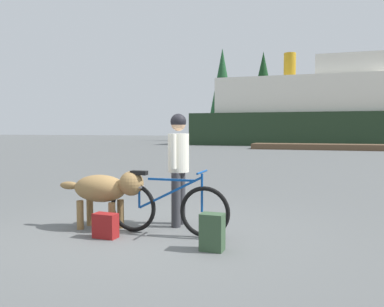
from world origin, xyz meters
name	(u,v)px	position (x,y,z in m)	size (l,w,h in m)	color
ground_plane	(148,233)	(0.00, 0.00, 0.00)	(160.00, 160.00, 0.00)	#595B5B
bicycle	(167,207)	(0.30, -0.01, 0.38)	(1.77, 0.44, 0.91)	black
person_cyclist	(178,159)	(0.27, 0.54, 1.02)	(0.32, 0.53, 1.70)	#333338
dog	(106,189)	(-0.67, 0.01, 0.59)	(1.38, 0.47, 0.87)	olive
backpack	(212,232)	(1.09, -0.52, 0.23)	(0.28, 0.20, 0.45)	#334C33
handbag_pannier	(106,226)	(-0.43, -0.42, 0.17)	(0.32, 0.18, 0.33)	maroon
ferry_boat	(321,113)	(2.25, 33.38, 2.98)	(22.92, 7.23, 8.53)	#1E331E
pine_tree_far_left	(222,85)	(-9.62, 43.98, 6.97)	(3.38, 3.38, 11.54)	#4C331E
pine_tree_center	(263,88)	(-4.50, 43.80, 6.49)	(3.62, 3.62, 10.79)	#4C331E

